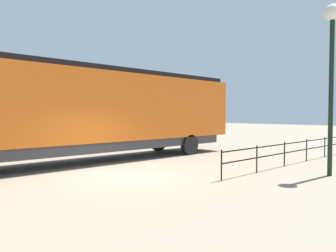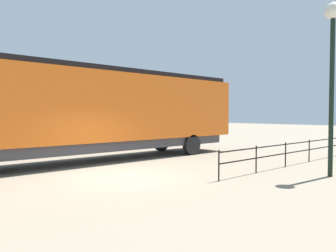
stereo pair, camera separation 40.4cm
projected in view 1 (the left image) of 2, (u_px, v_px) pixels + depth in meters
The scene contains 4 objects.
ground_plane at pixel (123, 176), 11.25m from camera, with size 120.00×120.00×0.00m, color gray.
locomotive at pixel (100, 110), 14.90m from camera, with size 2.90×16.79×4.36m.
lamp_post at pixel (332, 49), 11.22m from camera, with size 0.57×0.57×6.13m.
platform_fence at pixel (296, 148), 14.11m from camera, with size 0.05×10.87×1.04m.
Camera 1 is at (9.31, -6.39, 2.21)m, focal length 33.69 mm.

